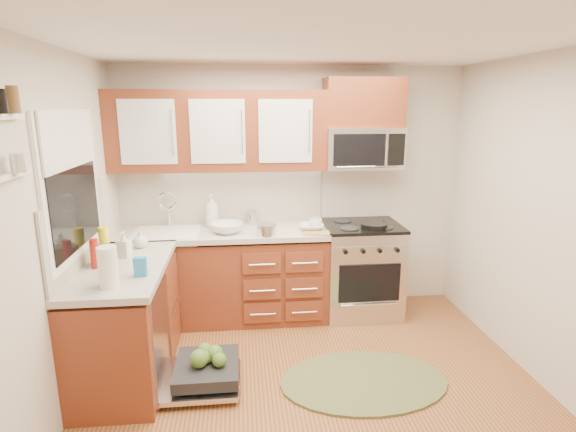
{
  "coord_description": "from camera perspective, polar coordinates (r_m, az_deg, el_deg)",
  "views": [
    {
      "loc": [
        -0.52,
        -2.82,
        2.1
      ],
      "look_at": [
        -0.14,
        0.85,
        1.2
      ],
      "focal_mm": 28.0,
      "sensor_mm": 36.0,
      "label": 1
    }
  ],
  "objects": [
    {
      "name": "floor",
      "position": [
        3.56,
        3.9,
        -22.51
      ],
      "size": [
        3.5,
        3.5,
        0.0
      ],
      "primitive_type": "plane",
      "color": "brown",
      "rests_on": "ground"
    },
    {
      "name": "ceiling",
      "position": [
        2.9,
        4.77,
        21.63
      ],
      "size": [
        3.5,
        3.5,
        0.0
      ],
      "primitive_type": "plane",
      "rotation": [
        3.14,
        0.0,
        0.0
      ],
      "color": "white",
      "rests_on": "ground"
    },
    {
      "name": "wall_back",
      "position": [
        4.68,
        0.49,
        3.27
      ],
      "size": [
        3.5,
        0.04,
        2.5
      ],
      "primitive_type": "cube",
      "color": "beige",
      "rests_on": "ground"
    },
    {
      "name": "wall_front",
      "position": [
        1.46,
        17.54,
        -22.53
      ],
      "size": [
        3.5,
        0.04,
        2.5
      ],
      "primitive_type": "cube",
      "color": "beige",
      "rests_on": "ground"
    },
    {
      "name": "wall_left",
      "position": [
        3.19,
        -28.43,
        -3.43
      ],
      "size": [
        0.04,
        3.5,
        2.5
      ],
      "primitive_type": "cube",
      "color": "beige",
      "rests_on": "ground"
    },
    {
      "name": "wall_right",
      "position": [
        3.72,
        31.87,
        -1.59
      ],
      "size": [
        0.04,
        3.5,
        2.5
      ],
      "primitive_type": "cube",
      "color": "beige",
      "rests_on": "ground"
    },
    {
      "name": "base_cabinet_back",
      "position": [
        4.59,
        -8.21,
        -7.81
      ],
      "size": [
        2.05,
        0.6,
        0.85
      ],
      "primitive_type": "cube",
      "color": "brown",
      "rests_on": "ground"
    },
    {
      "name": "base_cabinet_left",
      "position": [
        3.85,
        -19.81,
        -12.9
      ],
      "size": [
        0.6,
        1.25,
        0.85
      ],
      "primitive_type": "cube",
      "color": "brown",
      "rests_on": "ground"
    },
    {
      "name": "countertop_back",
      "position": [
        4.43,
        -8.43,
        -2.13
      ],
      "size": [
        2.07,
        0.64,
        0.05
      ],
      "primitive_type": "cube",
      "color": "#B8B3A8",
      "rests_on": "base_cabinet_back"
    },
    {
      "name": "countertop_left",
      "position": [
        3.67,
        -20.26,
        -6.24
      ],
      "size": [
        0.64,
        1.27,
        0.05
      ],
      "primitive_type": "cube",
      "color": "#B8B3A8",
      "rests_on": "base_cabinet_left"
    },
    {
      "name": "backsplash_back",
      "position": [
        4.65,
        -8.42,
        2.54
      ],
      "size": [
        2.05,
        0.02,
        0.57
      ],
      "primitive_type": "cube",
      "color": "#B5AFA2",
      "rests_on": "ground"
    },
    {
      "name": "backsplash_left",
      "position": [
        3.67,
        -25.13,
        -1.64
      ],
      "size": [
        0.02,
        1.25,
        0.57
      ],
      "primitive_type": "cube",
      "color": "#B5AFA2",
      "rests_on": "ground"
    },
    {
      "name": "upper_cabinets",
      "position": [
        4.41,
        -8.81,
        10.65
      ],
      "size": [
        2.05,
        0.35,
        0.75
      ],
      "primitive_type": null,
      "color": "brown",
      "rests_on": "ground"
    },
    {
      "name": "cabinet_over_mw",
      "position": [
        4.56,
        9.56,
        14.0
      ],
      "size": [
        0.76,
        0.35,
        0.47
      ],
      "primitive_type": "cube",
      "color": "brown",
      "rests_on": "ground"
    },
    {
      "name": "range",
      "position": [
        4.71,
        9.23,
        -6.65
      ],
      "size": [
        0.76,
        0.64,
        0.95
      ],
      "primitive_type": null,
      "color": "silver",
      "rests_on": "ground"
    },
    {
      "name": "microwave",
      "position": [
        4.55,
        9.43,
        8.51
      ],
      "size": [
        0.76,
        0.38,
        0.4
      ],
      "primitive_type": null,
      "color": "silver",
      "rests_on": "ground"
    },
    {
      "name": "sink",
      "position": [
        4.49,
        -15.1,
        -3.57
      ],
      "size": [
        0.62,
        0.5,
        0.26
      ],
      "primitive_type": null,
      "color": "white",
      "rests_on": "ground"
    },
    {
      "name": "dishwasher",
      "position": [
        3.72,
        -10.86,
        -19.05
      ],
      "size": [
        0.7,
        0.6,
        0.2
      ],
      "primitive_type": null,
      "color": "silver",
      "rests_on": "ground"
    },
    {
      "name": "window",
      "position": [
        3.58,
        -25.81,
        3.51
      ],
      "size": [
        0.03,
        1.05,
        1.05
      ],
      "primitive_type": null,
      "color": "white",
      "rests_on": "ground"
    },
    {
      "name": "window_blind",
      "position": [
        3.53,
        -25.98,
        8.8
      ],
      "size": [
        0.02,
        0.96,
        0.4
      ],
      "primitive_type": "cube",
      "color": "white",
      "rests_on": "ground"
    },
    {
      "name": "shelf_upper",
      "position": [
        2.75,
        -32.5,
        10.58
      ],
      "size": [
        0.04,
        0.4,
        0.03
      ],
      "primitive_type": "cube",
      "color": "white",
      "rests_on": "ground"
    },
    {
      "name": "shelf_lower",
      "position": [
        2.77,
        -31.71,
        4.41
      ],
      "size": [
        0.04,
        0.4,
        0.03
      ],
      "primitive_type": "cube",
      "color": "white",
      "rests_on": "ground"
    },
    {
      "name": "rug",
      "position": [
        3.79,
        9.6,
        -19.95
      ],
      "size": [
        1.51,
        1.21,
        0.02
      ],
      "primitive_type": null,
      "rotation": [
        0.0,
        0.0,
        -0.3
      ],
      "color": "brown",
      "rests_on": "ground"
    },
    {
      "name": "skillet",
      "position": [
        4.44,
        10.86,
        -1.21
      ],
      "size": [
        0.33,
        0.33,
        0.05
      ],
      "primitive_type": "cylinder",
      "rotation": [
        0.0,
        0.0,
        -0.38
      ],
      "color": "black",
      "rests_on": "range"
    },
    {
      "name": "stock_pot",
      "position": [
        4.2,
        -2.73,
        -1.76
      ],
      "size": [
        0.21,
        0.21,
        0.11
      ],
      "primitive_type": "cylinder",
      "rotation": [
        0.0,
        0.0,
        0.18
      ],
      "color": "silver",
      "rests_on": "countertop_back"
    },
    {
      "name": "cutting_board",
      "position": [
        4.26,
        3.69,
        -2.17
      ],
      "size": [
        0.28,
        0.21,
        0.02
      ],
      "primitive_type": "cube",
      "rotation": [
        0.0,
        0.0,
        -0.22
      ],
      "color": "#AE7D4F",
      "rests_on": "countertop_back"
    },
    {
      "name": "canister",
      "position": [
        4.6,
        -4.6,
        -0.12
      ],
      "size": [
        0.12,
        0.12,
        0.15
      ],
      "primitive_type": "cylinder",
      "rotation": [
        0.0,
        0.0,
        0.3
      ],
      "color": "silver",
      "rests_on": "countertop_back"
    },
    {
      "name": "paper_towel_roll",
      "position": [
        3.22,
        -21.88,
        -6.04
      ],
      "size": [
        0.16,
        0.16,
        0.28
      ],
      "primitive_type": "cylinder",
      "rotation": [
        0.0,
        0.0,
        0.3
      ],
      "color": "white",
      "rests_on": "countertop_left"
    },
    {
      "name": "mustard_bottle",
      "position": [
        3.87,
        -22.29,
        -3.1
      ],
      "size": [
        0.1,
        0.1,
        0.25
      ],
      "primitive_type": "cylinder",
      "rotation": [
        0.0,
        0.0,
        -0.42
      ],
      "color": "#F7F51B",
      "rests_on": "countertop_left"
    },
    {
      "name": "red_bottle",
      "position": [
        3.64,
        -23.34,
        -4.43
      ],
      "size": [
        0.07,
        0.07,
        0.22
      ],
      "primitive_type": "cylinder",
      "rotation": [
        0.0,
        0.0,
        -0.32
      ],
      "color": "#AC1A0E",
      "rests_on": "countertop_left"
    },
    {
      "name": "wooden_box",
      "position": [
        3.7,
        -22.42,
        -4.62
      ],
      "size": [
        0.16,
        0.11,
        0.15
      ],
      "primitive_type": "cube",
      "rotation": [
        0.0,
        0.0,
        0.03
      ],
      "color": "brown",
      "rests_on": "countertop_left"
    },
    {
      "name": "blue_carton",
      "position": [
        3.37,
        -18.24,
        -6.14
      ],
      "size": [
        0.09,
        0.05,
        0.14
      ],
      "primitive_type": "cube",
      "rotation": [
        0.0,
        0.0,
        0.01
      ],
      "color": "teal",
      "rests_on": "countertop_left"
    },
    {
      "name": "bowl_a",
      "position": [
        4.39,
        3.0,
        -1.42
      ],
      "size": [
        0.27,
        0.27,
        0.06
      ],
      "primitive_type": "imported",
      "rotation": [
        0.0,
        0.0,
        -0.15
      ],
      "color": "#999999",
      "rests_on": "countertop_back"
    },
    {
      "name": "bowl_b",
      "position": [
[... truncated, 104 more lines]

